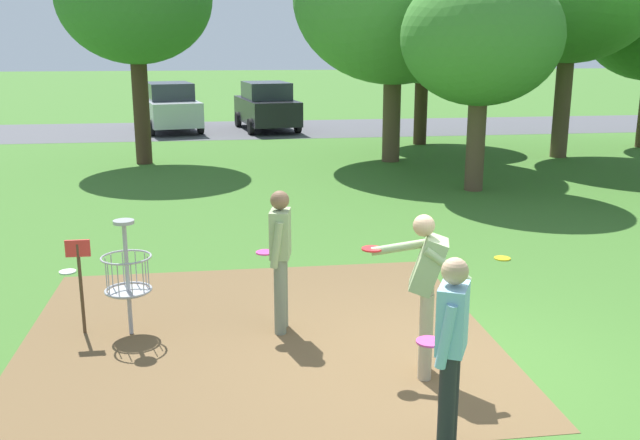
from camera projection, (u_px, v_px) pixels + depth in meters
The scene contains 13 objects.
ground_plane at pixel (445, 371), 7.42m from camera, with size 160.00×160.00×0.00m, color #3D6B28.
dirt_tee_pad at pixel (258, 336), 8.31m from camera, with size 5.42×5.07×0.01m, color brown.
disc_golf_basket at pixel (122, 273), 8.20m from camera, with size 0.98×0.58×1.39m.
player_foreground_watching at pixel (280, 253), 8.25m from camera, with size 0.43×0.49×1.71m.
player_throwing at pixel (426, 284), 7.13m from camera, with size 0.99×0.75×1.71m.
player_waiting_right at pixel (451, 345), 5.75m from camera, with size 0.45×0.49×1.71m.
frisbee_by_tee at pixel (68, 272), 10.60m from camera, with size 0.25×0.25×0.02m, color white.
frisbee_mid_grass at pixel (502, 258), 11.25m from camera, with size 0.26×0.26×0.02m, color gold.
tree_mid_center at pixel (423, 33), 22.92m from camera, with size 3.88×3.88×5.31m.
tree_far_left at pixel (481, 38), 15.63m from camera, with size 3.58×3.58×4.99m.
parking_lot_strip at pixel (277, 129), 27.92m from camera, with size 36.00×6.00×0.01m, color #4C4C51.
parked_car_leftmost at pixel (170, 107), 27.08m from camera, with size 2.64×4.48×1.84m.
parked_car_center_left at pixel (267, 106), 27.43m from camera, with size 2.44×4.42×1.84m.
Camera 1 is at (-2.26, -6.55, 3.37)m, focal length 39.67 mm.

